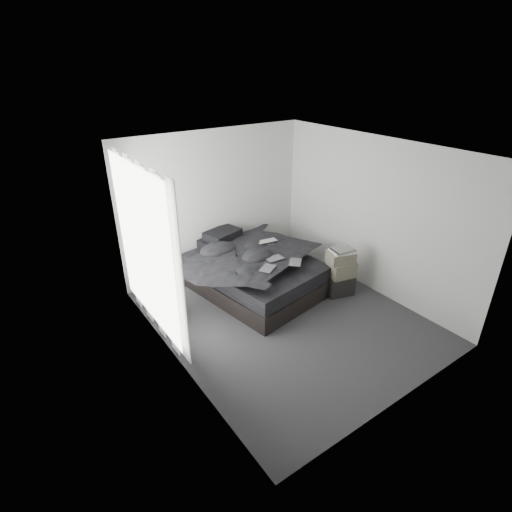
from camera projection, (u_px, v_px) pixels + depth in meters
floor at (285, 317)px, 6.27m from camera, size 3.60×4.20×0.01m
ceiling at (292, 150)px, 5.11m from camera, size 3.60×4.20×0.01m
wall_back at (215, 203)px, 7.23m from camera, size 3.60×0.01×2.60m
wall_front at (415, 311)px, 4.15m from camera, size 3.60×0.01×2.60m
wall_left at (171, 278)px, 4.77m from camera, size 0.01×4.20×2.60m
wall_right at (372, 216)px, 6.61m from camera, size 0.01×4.20×2.60m
window_left at (145, 247)px, 5.42m from camera, size 0.02×2.00×2.30m
curtain_left at (149, 251)px, 5.47m from camera, size 0.06×2.12×2.48m
bed at (254, 280)px, 7.00m from camera, size 2.02×2.47×0.30m
mattress at (254, 267)px, 6.88m from camera, size 1.95×2.40×0.24m
duvet at (256, 255)px, 6.74m from camera, size 1.93×2.15×0.26m
pillow_lower at (219, 242)px, 7.32m from camera, size 0.74×0.56×0.15m
pillow_upper at (223, 234)px, 7.29m from camera, size 0.72×0.58×0.14m
laptop at (268, 238)px, 7.00m from camera, size 0.39×0.28×0.03m
comic_a at (268, 264)px, 6.16m from camera, size 0.34×0.30×0.01m
comic_b at (275, 253)px, 6.46m from camera, size 0.29×0.20×0.01m
comic_c at (295, 257)px, 6.34m from camera, size 0.33×0.33×0.01m
side_stand at (172, 300)px, 6.17m from camera, size 0.41×0.41×0.60m
papers at (171, 283)px, 6.04m from camera, size 0.28×0.26×0.01m
floor_books at (171, 313)px, 6.25m from camera, size 0.19×0.24×0.15m
box_lower at (338, 284)px, 6.85m from camera, size 0.54×0.47×0.34m
box_mid at (341, 269)px, 6.71m from camera, size 0.49×0.42×0.26m
box_upper at (341, 257)px, 6.62m from camera, size 0.50×0.45×0.18m
art_book_white at (342, 251)px, 6.57m from camera, size 0.42×0.37×0.04m
art_book_snake at (343, 249)px, 6.55m from camera, size 0.38×0.33×0.03m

